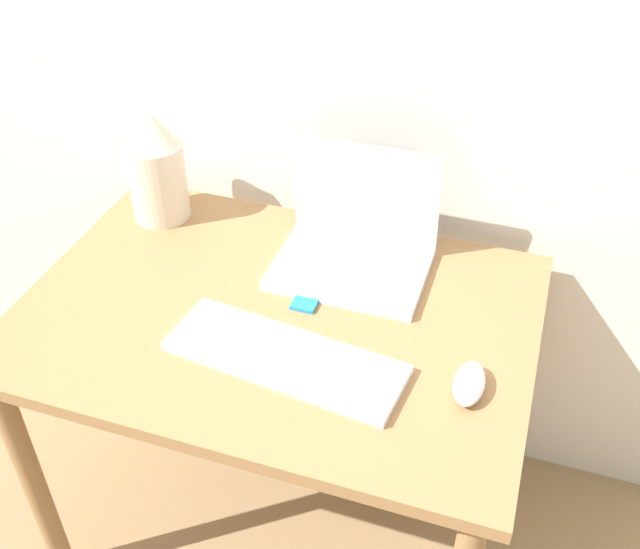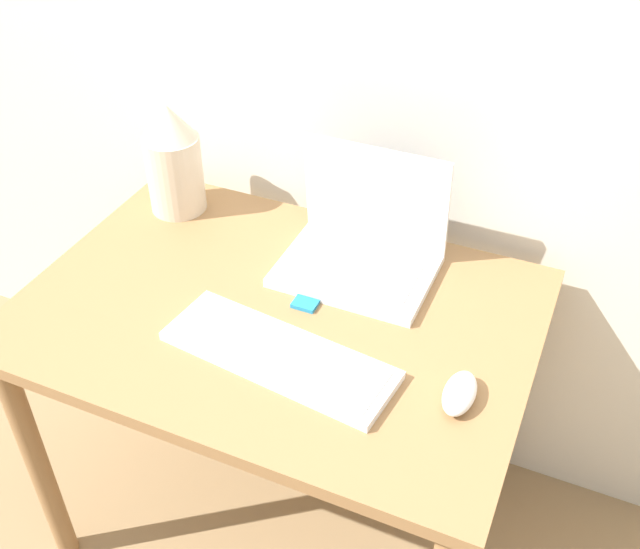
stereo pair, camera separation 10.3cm
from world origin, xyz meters
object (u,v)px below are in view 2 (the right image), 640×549
laptop (363,244)px  mouse (460,393)px  vase (173,159)px  keyboard (279,355)px  mp3_player (307,301)px

laptop → mouse: bearing=-45.1°
vase → mouse: bearing=-23.2°
mouse → vase: size_ratio=0.41×
laptop → keyboard: size_ratio=0.69×
laptop → mp3_player: (-0.06, -0.16, -0.05)m
laptop → vase: bearing=175.8°
laptop → keyboard: laptop is taller
vase → mp3_player: bearing=-24.9°
laptop → keyboard: (-0.04, -0.33, -0.05)m
laptop → mp3_player: bearing=-109.0°
keyboard → vase: size_ratio=1.74×
keyboard → vase: 0.60m
mouse → vase: vase is taller
mouse → mp3_player: bearing=158.9°
keyboard → mouse: 0.34m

